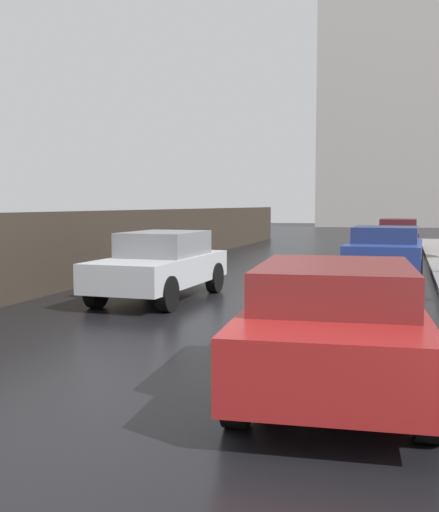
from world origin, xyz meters
TOP-DOWN VIEW (x-y plane):
  - ground at (0.00, 0.00)m, footprint 120.00×120.00m
  - car_red_near_kerb at (2.56, 1.67)m, footprint 2.11×4.44m
  - car_blue_mid_road at (2.77, 12.08)m, footprint 2.02×4.43m
  - car_maroon_far_ahead at (2.98, 21.72)m, footprint 1.76×4.47m
  - car_silver_far_lane at (-1.62, 6.97)m, footprint 1.81×4.13m
  - distant_tower at (0.59, 52.99)m, footprint 11.31×7.69m

SIDE VIEW (x-z plane):
  - ground at x=0.00m, z-range 0.00..0.00m
  - car_maroon_far_ahead at x=2.98m, z-range 0.01..1.40m
  - car_red_near_kerb at x=2.56m, z-range 0.04..1.41m
  - car_silver_far_lane at x=-1.62m, z-range 0.03..1.45m
  - car_blue_mid_road at x=2.77m, z-range 0.04..1.44m
  - distant_tower at x=0.59m, z-range -3.03..36.77m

